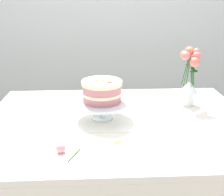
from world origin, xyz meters
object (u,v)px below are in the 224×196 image
layer_cake (102,91)px  flower_vase (189,79)px  cake_stand (102,104)px  dining_table (119,138)px  fallen_rose (61,148)px

layer_cake → flower_vase: bearing=19.3°
cake_stand → flower_vase: 0.54m
cake_stand → layer_cake: size_ratio=1.41×
dining_table → flower_vase: (0.42, 0.22, 0.25)m
dining_table → layer_cake: (-0.08, 0.04, 0.25)m
dining_table → fallen_rose: (-0.26, -0.29, 0.11)m
dining_table → layer_cake: layer_cake is taller
layer_cake → fallen_rose: 0.40m
cake_stand → fallen_rose: size_ratio=2.85×
fallen_rose → dining_table: bearing=48.0°
flower_vase → fallen_rose: size_ratio=3.36×
layer_cake → dining_table: bearing=-25.2°
dining_table → flower_vase: bearing=27.3°
fallen_rose → layer_cake: bearing=62.0°
layer_cake → cake_stand: bearing=174.7°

